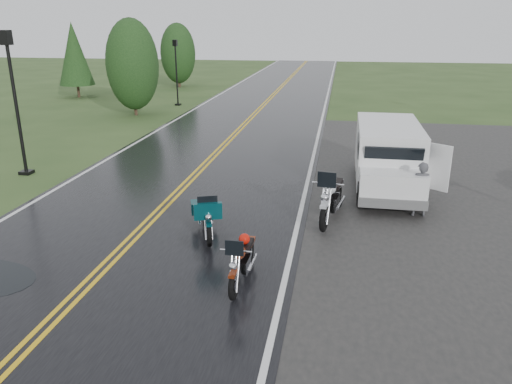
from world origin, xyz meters
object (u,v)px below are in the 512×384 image
at_px(motorcycle_silver, 325,206).
at_px(lamp_post_far_left, 176,73).
at_px(van_white, 363,172).
at_px(motorcycle_red, 234,274).
at_px(person_at_van, 420,190).
at_px(motorcycle_teal, 208,224).
at_px(lamp_post_near_left, 16,104).

bearing_deg(motorcycle_silver, lamp_post_far_left, 126.60).
bearing_deg(van_white, motorcycle_red, -113.41).
distance_m(person_at_van, lamp_post_far_left, 21.03).
height_order(motorcycle_silver, lamp_post_far_left, lamp_post_far_left).
bearing_deg(person_at_van, van_white, -24.05).
distance_m(motorcycle_teal, van_white, 4.90).
relative_size(motorcycle_red, van_white, 0.37).
bearing_deg(person_at_van, motorcycle_silver, 29.57).
distance_m(motorcycle_red, motorcycle_teal, 2.40).
bearing_deg(motorcycle_silver, person_at_van, 42.07).
distance_m(motorcycle_teal, person_at_van, 5.74).
bearing_deg(motorcycle_red, motorcycle_teal, 116.91).
bearing_deg(person_at_van, lamp_post_near_left, -11.94).
height_order(motorcycle_red, lamp_post_far_left, lamp_post_far_left).
height_order(lamp_post_near_left, lamp_post_far_left, lamp_post_near_left).
relative_size(person_at_van, lamp_post_near_left, 0.31).
bearing_deg(motorcycle_silver, lamp_post_near_left, 170.31).
distance_m(motorcycle_red, lamp_post_far_left, 23.64).
relative_size(motorcycle_silver, person_at_van, 1.68).
height_order(motorcycle_teal, lamp_post_far_left, lamp_post_far_left).
relative_size(motorcycle_red, motorcycle_silver, 0.77).
xyz_separation_m(person_at_van, lamp_post_far_left, (-12.19, 17.10, 1.25)).
distance_m(lamp_post_near_left, lamp_post_far_left, 15.23).
xyz_separation_m(motorcycle_silver, van_white, (0.96, 2.13, 0.28)).
bearing_deg(van_white, motorcycle_teal, -135.36).
relative_size(van_white, lamp_post_near_left, 1.09).
relative_size(van_white, lamp_post_far_left, 1.29).
bearing_deg(lamp_post_near_left, person_at_van, -8.45).
distance_m(motorcycle_red, person_at_van, 6.38).
xyz_separation_m(motorcycle_teal, lamp_post_near_left, (-7.66, 4.73, 1.78)).
height_order(motorcycle_teal, motorcycle_silver, motorcycle_silver).
bearing_deg(motorcycle_teal, motorcycle_silver, 6.69).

